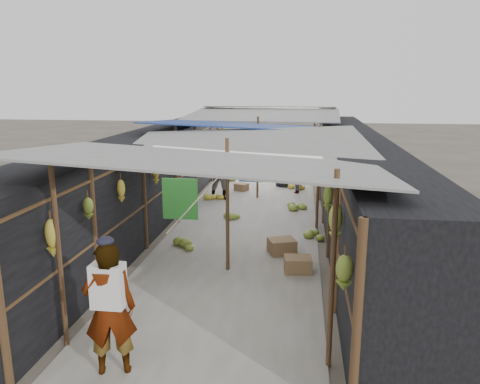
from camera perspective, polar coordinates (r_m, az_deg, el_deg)
The scene contains 14 objects.
ground at distance 6.72m, azimuth -5.77°, elevation -19.20°, with size 80.00×80.00×0.00m, color #6B6356.
aisle_slab at distance 12.61m, azimuth 1.03°, elevation -3.41°, with size 3.60×16.00×0.02m, color #9E998E.
stall_left at distance 12.92m, azimuth -10.94°, elevation 1.96°, with size 1.40×15.00×2.30m, color black.
stall_right at distance 12.33m, azimuth 13.61°, elevation 1.31°, with size 1.40×15.00×2.30m, color black.
crate_near at distance 10.16m, azimuth 5.11°, elevation -6.64°, with size 0.55×0.44×0.33m, color olive.
crate_mid at distance 9.23m, azimuth 7.07°, elevation -8.82°, with size 0.52×0.42×0.31m, color olive.
crate_back at distance 15.98m, azimuth 0.18°, elevation 0.58°, with size 0.42×0.34×0.27m, color olive.
black_basin at distance 16.82m, azimuth 5.43°, elevation 1.01°, with size 0.63×0.63×0.19m, color black.
vendor_elderly at distance 6.14m, azimuth -15.58°, elevation -13.60°, with size 0.64×0.42×1.74m, color silver.
shopper_blue at distance 14.52m, azimuth -2.35°, elevation 2.44°, with size 0.89×0.69×1.83m, color #1F409E.
vendor_seated at distance 15.64m, azimuth 6.88°, elevation 1.49°, with size 0.61×0.35×0.95m, color #504B46.
market_canopy at distance 12.48m, azimuth 1.38°, elevation 7.63°, with size 5.62×15.20×2.77m.
hanging_bananas at distance 12.01m, azimuth 1.80°, elevation 3.79°, with size 3.95×13.91×0.75m.
floor_bananas at distance 14.43m, azimuth 1.28°, elevation -0.71°, with size 3.63×7.99×0.33m.
Camera 1 is at (1.38, -5.52, 3.57)m, focal length 35.00 mm.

